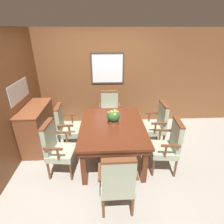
% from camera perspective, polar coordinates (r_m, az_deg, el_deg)
% --- Properties ---
extents(ground_plane, '(14.00, 14.00, 0.00)m').
position_cam_1_polar(ground_plane, '(3.70, -2.51, -15.09)').
color(ground_plane, '#A39E93').
extents(wall_back, '(7.20, 0.08, 2.45)m').
position_cam_1_polar(wall_back, '(4.67, -2.96, 10.85)').
color(wall_back, brown).
rests_on(wall_back, ground_plane).
extents(wall_left, '(0.08, 7.20, 2.45)m').
position_cam_1_polar(wall_left, '(3.50, -31.94, 1.80)').
color(wall_left, brown).
rests_on(wall_left, ground_plane).
extents(dining_table, '(1.22, 1.56, 0.75)m').
position_cam_1_polar(dining_table, '(3.37, 0.12, -5.63)').
color(dining_table, '#562614').
rests_on(dining_table, ground_plane).
extents(chair_right_near, '(0.49, 0.55, 1.01)m').
position_cam_1_polar(chair_right_near, '(3.31, 18.01, -9.95)').
color(chair_right_near, brown).
rests_on(chair_right_near, ground_plane).
extents(chair_right_far, '(0.46, 0.53, 1.01)m').
position_cam_1_polar(chair_right_far, '(3.92, 14.44, -3.64)').
color(chair_right_far, brown).
rests_on(chair_right_far, ground_plane).
extents(chair_head_near, '(0.52, 0.46, 1.01)m').
position_cam_1_polar(chair_head_near, '(2.53, 1.86, -21.63)').
color(chair_head_near, brown).
rests_on(chair_head_near, ground_plane).
extents(chair_left_near, '(0.49, 0.55, 1.01)m').
position_cam_1_polar(chair_left_near, '(3.25, -17.65, -10.72)').
color(chair_left_near, brown).
rests_on(chair_left_near, ground_plane).
extents(chair_head_far, '(0.53, 0.46, 1.01)m').
position_cam_1_polar(chair_head_far, '(4.44, -0.79, 0.79)').
color(chair_head_far, brown).
rests_on(chair_head_far, ground_plane).
extents(chair_left_far, '(0.47, 0.53, 1.01)m').
position_cam_1_polar(chair_left_far, '(3.83, -14.89, -4.38)').
color(chair_left_far, brown).
rests_on(chair_left_far, ground_plane).
extents(potted_plant, '(0.24, 0.24, 0.31)m').
position_cam_1_polar(potted_plant, '(3.28, 0.51, -1.63)').
color(potted_plant, '#9E5638').
rests_on(potted_plant, dining_table).
extents(sideboard_cabinet, '(0.47, 1.09, 0.95)m').
position_cam_1_polar(sideboard_cabinet, '(4.14, -23.05, -4.52)').
color(sideboard_cabinet, brown).
rests_on(sideboard_cabinet, ground_plane).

